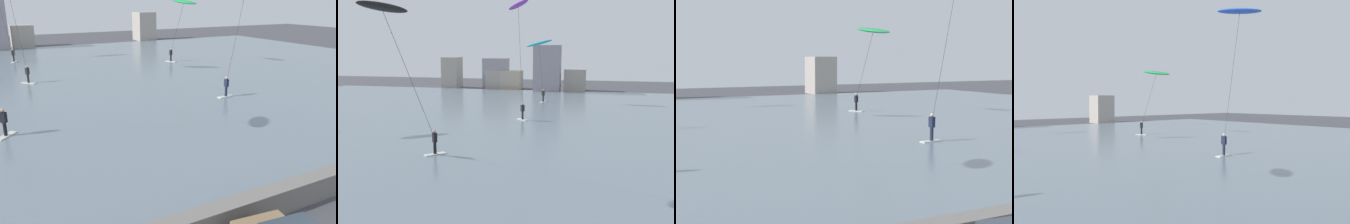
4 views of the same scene
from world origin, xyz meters
The scene contains 3 objects.
water_bay centered at (0.00, 31.14, 0.05)m, with size 84.00×52.00×0.10m, color slate.
kitesurfer_blue centered at (11.66, 18.62, 10.20)m, with size 4.75×2.92×11.16m.
kitesurfer_green centered at (13.68, 32.16, 6.64)m, with size 2.40×5.42×7.55m.
Camera 4 is at (-8.59, 1.99, 4.08)m, focal length 35.78 mm.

